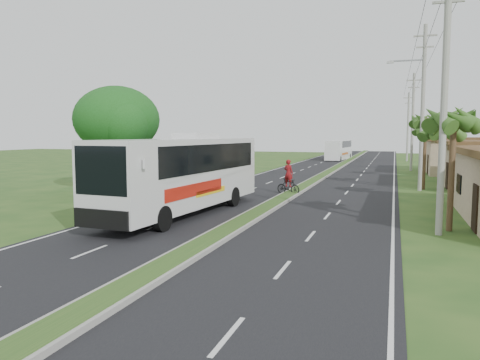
% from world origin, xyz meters
% --- Properties ---
extents(ground, '(180.00, 180.00, 0.00)m').
position_xyz_m(ground, '(0.00, 0.00, 0.00)').
color(ground, '#25481A').
rests_on(ground, ground).
extents(road_asphalt, '(14.00, 160.00, 0.02)m').
position_xyz_m(road_asphalt, '(0.00, 20.00, 0.01)').
color(road_asphalt, black).
rests_on(road_asphalt, ground).
extents(median_strip, '(1.20, 160.00, 0.18)m').
position_xyz_m(median_strip, '(0.00, 20.00, 0.10)').
color(median_strip, gray).
rests_on(median_strip, ground).
extents(lane_edge_left, '(0.12, 160.00, 0.01)m').
position_xyz_m(lane_edge_left, '(-6.70, 20.00, 0.00)').
color(lane_edge_left, silver).
rests_on(lane_edge_left, ground).
extents(lane_edge_right, '(0.12, 160.00, 0.01)m').
position_xyz_m(lane_edge_right, '(6.70, 20.00, 0.00)').
color(lane_edge_right, silver).
rests_on(lane_edge_right, ground).
extents(shop_far, '(8.60, 11.60, 3.82)m').
position_xyz_m(shop_far, '(14.00, 36.00, 1.93)').
color(shop_far, tan).
rests_on(shop_far, ground).
extents(palm_verge_a, '(2.40, 2.40, 5.45)m').
position_xyz_m(palm_verge_a, '(9.00, 3.00, 4.74)').
color(palm_verge_a, '#473321').
rests_on(palm_verge_a, ground).
extents(palm_verge_b, '(2.40, 2.40, 5.05)m').
position_xyz_m(palm_verge_b, '(9.40, 12.00, 4.36)').
color(palm_verge_b, '#473321').
rests_on(palm_verge_b, ground).
extents(palm_verge_c, '(2.40, 2.40, 5.85)m').
position_xyz_m(palm_verge_c, '(8.80, 19.00, 5.12)').
color(palm_verge_c, '#473321').
rests_on(palm_verge_c, ground).
extents(palm_verge_d, '(2.40, 2.40, 5.25)m').
position_xyz_m(palm_verge_d, '(9.30, 28.00, 4.55)').
color(palm_verge_d, '#473321').
rests_on(palm_verge_d, ground).
extents(shade_tree, '(6.30, 6.00, 7.54)m').
position_xyz_m(shade_tree, '(-12.11, 10.02, 5.03)').
color(shade_tree, '#473321').
rests_on(shade_tree, ground).
extents(utility_pole_a, '(1.60, 0.28, 11.00)m').
position_xyz_m(utility_pole_a, '(8.50, 2.00, 5.67)').
color(utility_pole_a, gray).
rests_on(utility_pole_a, ground).
extents(utility_pole_b, '(3.20, 0.28, 12.00)m').
position_xyz_m(utility_pole_b, '(8.47, 18.00, 6.26)').
color(utility_pole_b, gray).
rests_on(utility_pole_b, ground).
extents(utility_pole_c, '(1.60, 0.28, 11.00)m').
position_xyz_m(utility_pole_c, '(8.50, 38.00, 5.67)').
color(utility_pole_c, gray).
rests_on(utility_pole_c, ground).
extents(utility_pole_d, '(1.60, 0.28, 10.50)m').
position_xyz_m(utility_pole_d, '(8.50, 58.00, 5.42)').
color(utility_pole_d, gray).
rests_on(utility_pole_d, ground).
extents(coach_bus_main, '(3.73, 13.27, 4.23)m').
position_xyz_m(coach_bus_main, '(-3.61, 3.23, 2.33)').
color(coach_bus_main, silver).
rests_on(coach_bus_main, ground).
extents(coach_bus_far, '(3.21, 11.03, 3.17)m').
position_xyz_m(coach_bus_far, '(-1.91, 58.43, 1.80)').
color(coach_bus_far, white).
rests_on(coach_bus_far, ground).
extents(motorcyclist, '(1.87, 1.11, 2.43)m').
position_xyz_m(motorcyclist, '(-0.26, 12.83, 0.89)').
color(motorcyclist, black).
rests_on(motorcyclist, ground).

